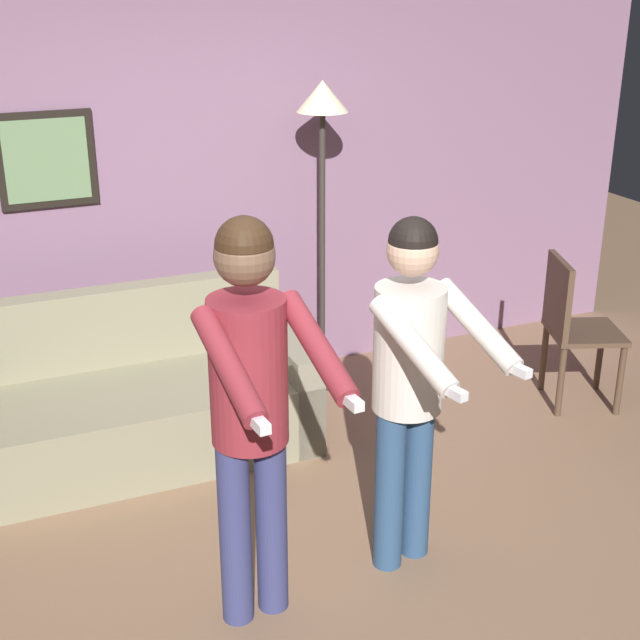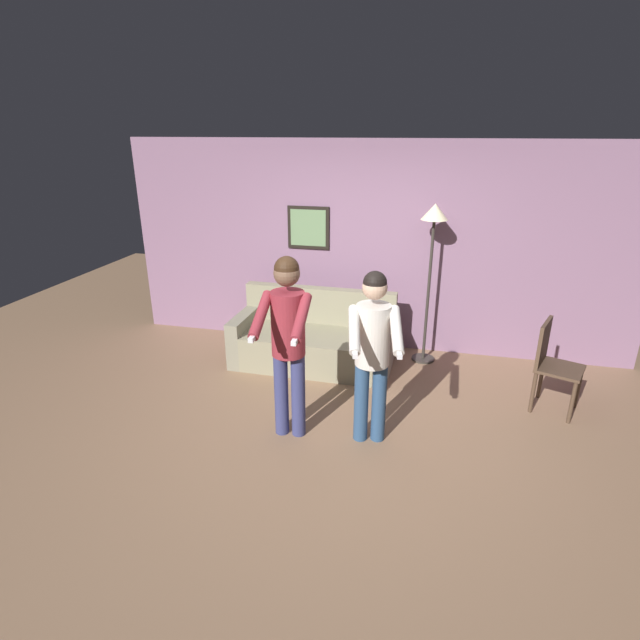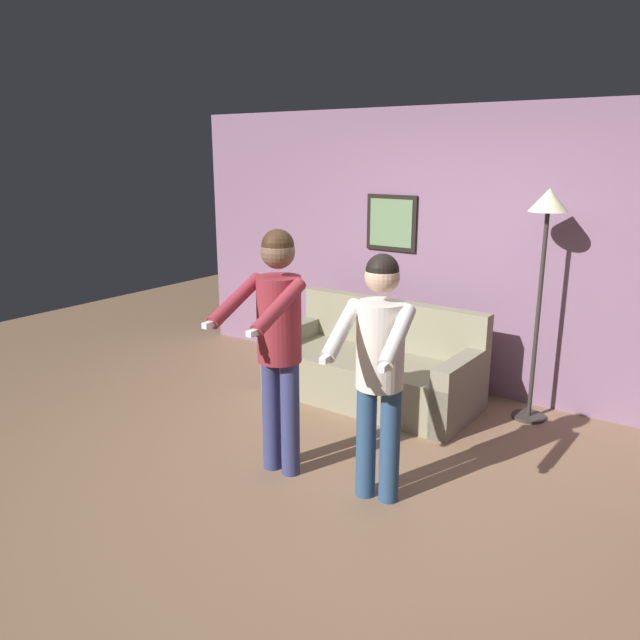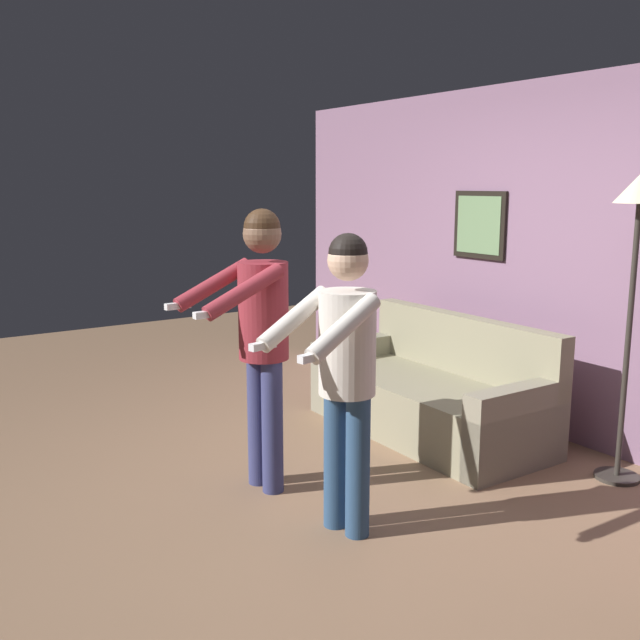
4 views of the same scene
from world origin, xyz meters
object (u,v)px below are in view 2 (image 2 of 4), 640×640
Objects in this scene: person_standing_right at (373,345)px; dining_chair_distant at (552,361)px; couch at (314,342)px; person_standing_left at (288,332)px; torchiere_lamp at (433,235)px.

dining_chair_distant is (1.68, 1.00, -0.44)m from person_standing_right.
couch is 2.05× the size of dining_chair_distant.
person_standing_right is (0.74, 0.08, -0.08)m from person_standing_left.
dining_chair_distant is at bearing -34.27° from torchiere_lamp.
dining_chair_distant is at bearing -10.25° from couch.
couch is at bearing 95.80° from person_standing_left.
person_standing_right reaches higher than dining_chair_distant.
person_standing_right is (0.89, -1.46, 0.69)m from couch.
torchiere_lamp is 1.86m from dining_chair_distant.
person_standing_left is at bearing -84.20° from couch.
person_standing_right is (-0.41, -1.86, -0.60)m from torchiere_lamp.
person_standing_right is at bearing -149.33° from dining_chair_distant.
person_standing_right is at bearing 6.29° from person_standing_left.
person_standing_left is 0.75m from person_standing_right.
person_standing_left is (-1.15, -1.94, -0.53)m from torchiere_lamp.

